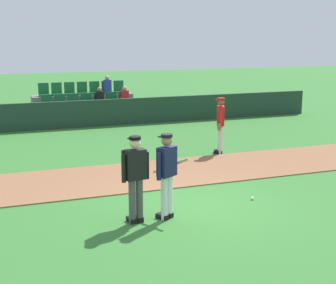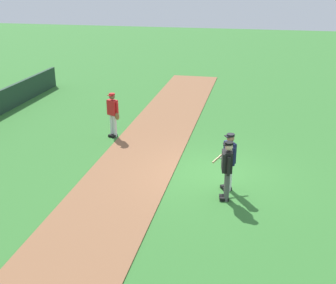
{
  "view_description": "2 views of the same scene",
  "coord_description": "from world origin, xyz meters",
  "px_view_note": "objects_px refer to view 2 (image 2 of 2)",
  "views": [
    {
      "loc": [
        -4.08,
        -9.61,
        3.69
      ],
      "look_at": [
        0.29,
        2.19,
        0.97
      ],
      "focal_mm": 53.61,
      "sensor_mm": 36.0,
      "label": 1
    },
    {
      "loc": [
        -12.25,
        -1.12,
        6.0
      ],
      "look_at": [
        0.22,
        1.52,
        0.98
      ],
      "focal_mm": 45.57,
      "sensor_mm": 36.0,
      "label": 2
    }
  ],
  "objects_px": {
    "baseball": "(220,157)",
    "umpire_home_plate": "(227,168)",
    "batter_navy_jersey": "(229,159)",
    "runner_red_jersey": "(113,113)"
  },
  "relations": [
    {
      "from": "batter_navy_jersey",
      "to": "umpire_home_plate",
      "type": "relative_size",
      "value": 1.0
    },
    {
      "from": "batter_navy_jersey",
      "to": "baseball",
      "type": "distance_m",
      "value": 2.45
    },
    {
      "from": "baseball",
      "to": "batter_navy_jersey",
      "type": "bearing_deg",
      "value": -169.34
    },
    {
      "from": "batter_navy_jersey",
      "to": "runner_red_jersey",
      "type": "relative_size",
      "value": 1.0
    },
    {
      "from": "umpire_home_plate",
      "to": "baseball",
      "type": "height_order",
      "value": "umpire_home_plate"
    },
    {
      "from": "umpire_home_plate",
      "to": "runner_red_jersey",
      "type": "bearing_deg",
      "value": 48.62
    },
    {
      "from": "baseball",
      "to": "umpire_home_plate",
      "type": "bearing_deg",
      "value": -171.93
    },
    {
      "from": "umpire_home_plate",
      "to": "runner_red_jersey",
      "type": "distance_m",
      "value": 6.34
    },
    {
      "from": "umpire_home_plate",
      "to": "runner_red_jersey",
      "type": "height_order",
      "value": "same"
    },
    {
      "from": "umpire_home_plate",
      "to": "baseball",
      "type": "relative_size",
      "value": 23.78
    }
  ]
}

